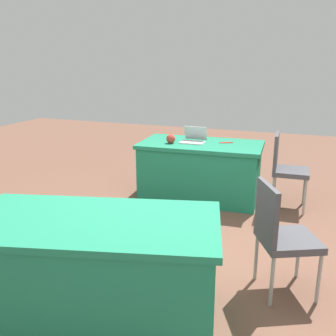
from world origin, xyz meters
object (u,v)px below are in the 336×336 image
Objects in this scene: laptop_silver at (193,139)px; yarn_ball at (171,139)px; table_mid_left at (94,268)px; scissors_red at (226,143)px; chair_tucked_left at (280,232)px; table_foreground at (200,170)px; chair_tucked_right at (285,166)px.

laptop_silver is 2.64× the size of yarn_ball.
table_mid_left is 16.37× the size of yarn_ball.
yarn_ball is (0.27, 0.16, 0.02)m from laptop_silver.
laptop_silver is at bearing -88.57° from table_mid_left.
table_mid_left is at bearing 55.04° from scissors_red.
scissors_red is (-0.36, -2.86, 0.39)m from table_mid_left.
laptop_silver reaches higher than yarn_ball.
chair_tucked_left is at bearing 123.98° from laptop_silver.
table_foreground is at bearing -174.33° from chair_tucked_left.
table_foreground is 13.82× the size of yarn_ball.
laptop_silver is at bearing -148.87° from yarn_ball.
chair_tucked_left is at bearing 121.66° from table_foreground.
table_foreground is 1.13m from chair_tucked_right.
yarn_ball reaches higher than table_mid_left.
yarn_ball is at bearing 31.23° from laptop_silver.
laptop_silver reaches higher than chair_tucked_left.
chair_tucked_left is at bearing 85.38° from scissors_red.
table_mid_left is 2.64m from yarn_ball.
laptop_silver is at bearing -172.10° from chair_tucked_left.
laptop_silver is 0.32m from yarn_ball.
chair_tucked_right is at bearing -173.17° from yarn_ball.
table_mid_left is 2.05× the size of chair_tucked_right.
scissors_red is at bearing -99.41° from chair_tucked_right.
chair_tucked_right is 5.37× the size of scissors_red.
chair_tucked_right is at bearing -179.13° from table_foreground.
scissors_red is at bearing -158.19° from yarn_ball.
laptop_silver is (1.32, -1.97, 0.28)m from chair_tucked_left.
yarn_ball is at bearing -85.32° from chair_tucked_right.
table_mid_left is 1.48m from chair_tucked_left.
table_foreground is 0.44m from laptop_silver.
chair_tucked_right is 3.02× the size of laptop_silver.
table_foreground is at bearing -90.84° from table_mid_left.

